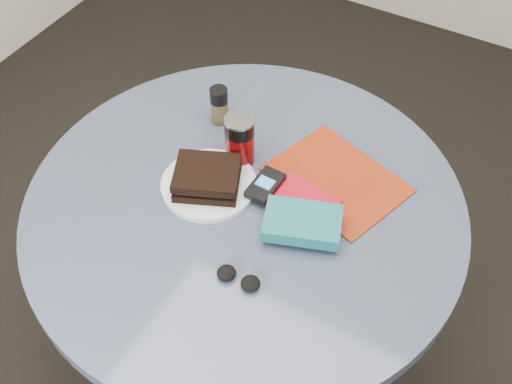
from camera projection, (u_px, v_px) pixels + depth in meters
The scene contains 11 objects.
ground at pixel (248, 356), 2.01m from camera, with size 4.00×4.00×0.00m, color black.
table at pixel (245, 245), 1.57m from camera, with size 1.00×1.00×0.75m.
plate at pixel (209, 185), 1.47m from camera, with size 0.22×0.22×0.01m, color white.
sandwich at pixel (207, 178), 1.44m from camera, with size 0.18×0.17×0.05m.
soda_can at pixel (240, 140), 1.48m from camera, with size 0.08×0.08×0.13m.
pepper_grinder at pixel (219, 105), 1.58m from camera, with size 0.05×0.05×0.10m.
magazine at pixel (336, 180), 1.49m from camera, with size 0.29×0.22×0.01m, color maroon.
red_book at pixel (301, 201), 1.43m from camera, with size 0.15×0.10×0.01m, color #A60D1E.
novel at pixel (303, 223), 1.36m from camera, with size 0.16×0.11×0.03m, color #155D63.
mp3_player at pixel (265, 185), 1.44m from camera, with size 0.06×0.10×0.02m.
headphones at pixel (238, 278), 1.30m from camera, with size 0.10×0.04×0.02m.
Camera 1 is at (0.48, -0.80, 1.85)m, focal length 45.00 mm.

